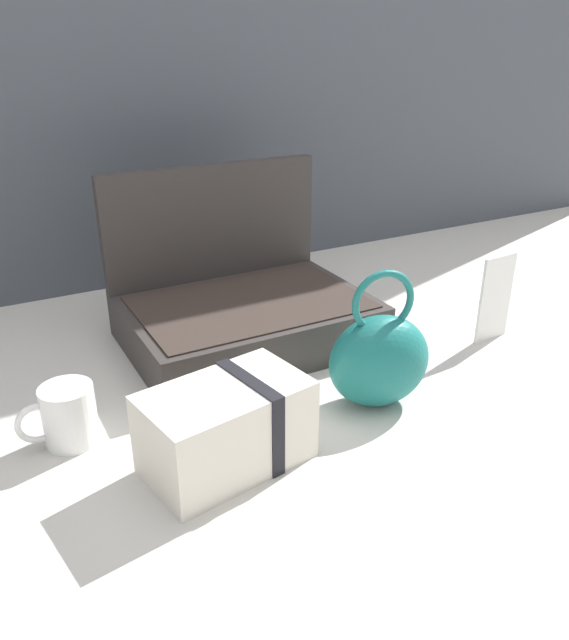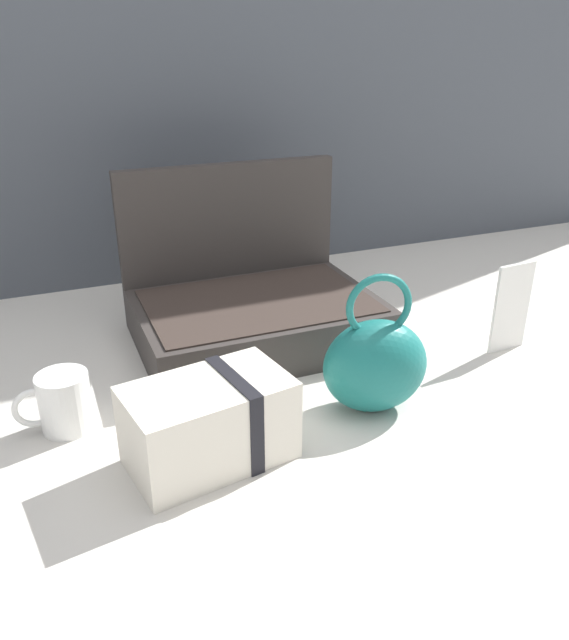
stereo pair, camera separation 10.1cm
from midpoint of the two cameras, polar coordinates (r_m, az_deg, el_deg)
ground_plane at (r=1.08m, az=1.85°, el=-5.24°), size 6.00×6.00×0.00m
open_suitcase at (r=1.19m, az=-0.59°, el=1.50°), size 0.44×0.32×0.31m
teal_pouch_handbag at (r=0.97m, az=11.25°, el=-4.00°), size 0.18×0.14×0.22m
cream_toiletry_bag at (r=0.85m, az=-3.28°, el=-9.40°), size 0.24×0.16×0.12m
coffee_mug at (r=0.96m, az=-16.72°, el=-7.29°), size 0.11×0.08×0.09m
info_card_left at (r=1.22m, az=22.26°, el=1.00°), size 0.08×0.01×0.17m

